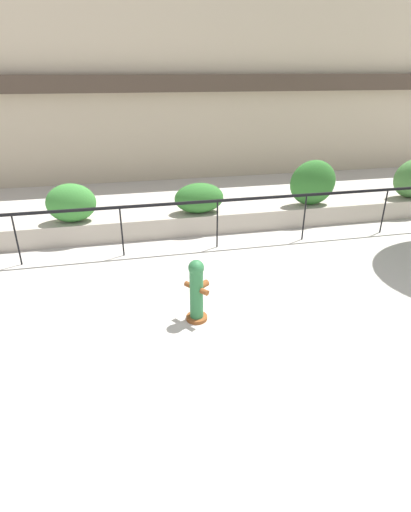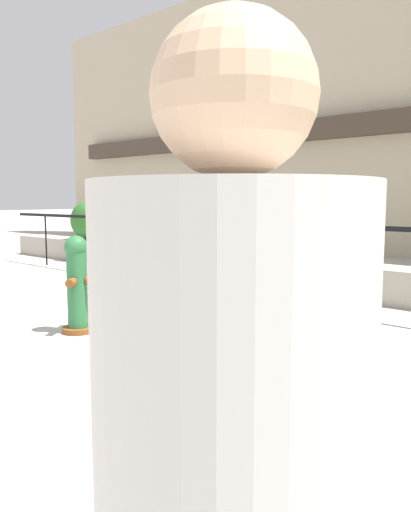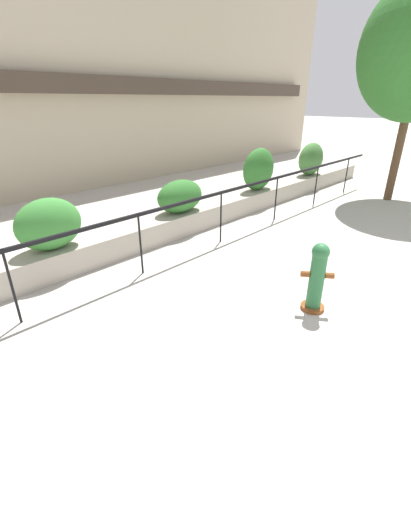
{
  "view_description": "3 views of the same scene",
  "coord_description": "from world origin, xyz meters",
  "px_view_note": "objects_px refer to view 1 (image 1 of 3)",
  "views": [
    {
      "loc": [
        -2.12,
        -3.39,
        3.75
      ],
      "look_at": [
        -0.59,
        3.48,
        0.47
      ],
      "focal_mm": 28.0,
      "sensor_mm": 36.0,
      "label": 1
    },
    {
      "loc": [
        3.6,
        -1.05,
        1.47
      ],
      "look_at": [
        -0.38,
        3.45,
        0.79
      ],
      "focal_mm": 35.0,
      "sensor_mm": 36.0,
      "label": 2
    },
    {
      "loc": [
        -5.36,
        0.17,
        2.92
      ],
      "look_at": [
        -1.61,
        3.81,
        0.52
      ],
      "focal_mm": 24.0,
      "sensor_mm": 36.0,
      "label": 3
    }
  ],
  "objects_px": {
    "hedge_bush_3": "(313,183)",
    "fire_hydrant": "(197,290)",
    "hedge_bush_2": "(199,198)",
    "hedge_bush_1": "(71,203)"
  },
  "relations": [
    {
      "from": "hedge_bush_2",
      "to": "fire_hydrant",
      "type": "relative_size",
      "value": 1.14
    },
    {
      "from": "hedge_bush_1",
      "to": "hedge_bush_2",
      "type": "relative_size",
      "value": 0.92
    },
    {
      "from": "hedge_bush_3",
      "to": "fire_hydrant",
      "type": "relative_size",
      "value": 1.17
    },
    {
      "from": "hedge_bush_1",
      "to": "fire_hydrant",
      "type": "bearing_deg",
      "value": -60.89
    },
    {
      "from": "hedge_bush_2",
      "to": "hedge_bush_1",
      "type": "bearing_deg",
      "value": 180.0
    },
    {
      "from": "hedge_bush_1",
      "to": "hedge_bush_2",
      "type": "xyz_separation_m",
      "value": [
        3.04,
        0.0,
        -0.08
      ]
    },
    {
      "from": "hedge_bush_2",
      "to": "hedge_bush_3",
      "type": "distance_m",
      "value": 3.05
    },
    {
      "from": "hedge_bush_2",
      "to": "fire_hydrant",
      "type": "distance_m",
      "value": 4.03
    },
    {
      "from": "hedge_bush_3",
      "to": "hedge_bush_1",
      "type": "bearing_deg",
      "value": 180.0
    },
    {
      "from": "hedge_bush_1",
      "to": "hedge_bush_3",
      "type": "distance_m",
      "value": 6.08
    }
  ]
}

